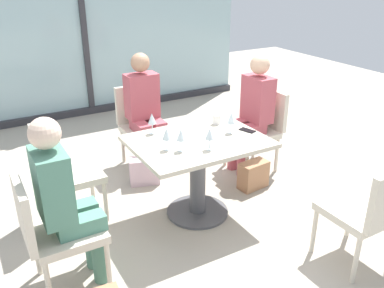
# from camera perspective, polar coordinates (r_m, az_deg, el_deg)

# --- Properties ---
(ground_plane) EXTENTS (12.00, 12.00, 0.00)m
(ground_plane) POSITION_cam_1_polar(r_m,az_deg,el_deg) (3.84, 0.75, -9.43)
(ground_plane) COLOR #A89E8E
(window_wall_backdrop) EXTENTS (5.04, 0.10, 2.70)m
(window_wall_backdrop) POSITION_cam_1_polar(r_m,az_deg,el_deg) (6.25, -14.75, 14.80)
(window_wall_backdrop) COLOR #97B7BC
(window_wall_backdrop) RESTS_ON ground_plane
(dining_table_main) EXTENTS (1.12, 0.85, 0.73)m
(dining_table_main) POSITION_cam_1_polar(r_m,az_deg,el_deg) (3.58, 0.80, -2.35)
(dining_table_main) COLOR #BCB29E
(dining_table_main) RESTS_ON ground_plane
(chair_far_right) EXTENTS (0.50, 0.46, 0.87)m
(chair_far_right) POSITION_cam_1_polar(r_m,az_deg,el_deg) (4.52, 9.31, 2.61)
(chair_far_right) COLOR beige
(chair_far_right) RESTS_ON ground_plane
(chair_side_end) EXTENTS (0.50, 0.46, 0.87)m
(chair_side_end) POSITION_cam_1_polar(r_m,az_deg,el_deg) (2.94, -18.88, -10.82)
(chair_side_end) COLOR beige
(chair_side_end) RESTS_ON ground_plane
(chair_near_window) EXTENTS (0.46, 0.51, 0.87)m
(chair_near_window) POSITION_cam_1_polar(r_m,az_deg,el_deg) (4.61, -7.00, 3.16)
(chair_near_window) COLOR beige
(chair_near_window) RESTS_ON ground_plane
(chair_front_right) EXTENTS (0.46, 0.50, 0.87)m
(chair_front_right) POSITION_cam_1_polar(r_m,az_deg,el_deg) (3.23, 23.45, -8.25)
(chair_front_right) COLOR beige
(chair_front_right) RESTS_ON ground_plane
(chair_far_left) EXTENTS (0.50, 0.46, 0.87)m
(chair_far_left) POSITION_cam_1_polar(r_m,az_deg,el_deg) (3.67, -17.68, -3.42)
(chair_far_left) COLOR beige
(chair_far_left) RESTS_ON ground_plane
(person_far_right) EXTENTS (0.39, 0.34, 1.26)m
(person_far_right) POSITION_cam_1_polar(r_m,az_deg,el_deg) (4.39, 8.37, 4.84)
(person_far_right) COLOR #B24C56
(person_far_right) RESTS_ON ground_plane
(person_side_end) EXTENTS (0.39, 0.34, 1.26)m
(person_side_end) POSITION_cam_1_polar(r_m,az_deg,el_deg) (2.85, -17.27, -6.94)
(person_side_end) COLOR #4C7F6B
(person_side_end) RESTS_ON ground_plane
(person_near_window) EXTENTS (0.34, 0.39, 1.26)m
(person_near_window) POSITION_cam_1_polar(r_m,az_deg,el_deg) (4.45, -6.57, 5.19)
(person_near_window) COLOR #B24C56
(person_near_window) RESTS_ON ground_plane
(wine_glass_0) EXTENTS (0.07, 0.07, 0.18)m
(wine_glass_0) POSITION_cam_1_polar(r_m,az_deg,el_deg) (3.26, -3.53, 1.34)
(wine_glass_0) COLOR silver
(wine_glass_0) RESTS_ON dining_table_main
(wine_glass_1) EXTENTS (0.07, 0.07, 0.18)m
(wine_glass_1) POSITION_cam_1_polar(r_m,az_deg,el_deg) (3.61, 5.44, 3.50)
(wine_glass_1) COLOR silver
(wine_glass_1) RESTS_ON dining_table_main
(wine_glass_2) EXTENTS (0.07, 0.07, 0.18)m
(wine_glass_2) POSITION_cam_1_polar(r_m,az_deg,el_deg) (3.26, 2.46, 1.36)
(wine_glass_2) COLOR silver
(wine_glass_2) RESTS_ON dining_table_main
(wine_glass_3) EXTENTS (0.07, 0.07, 0.18)m
(wine_glass_3) POSITION_cam_1_polar(r_m,az_deg,el_deg) (3.60, -5.55, 3.45)
(wine_glass_3) COLOR silver
(wine_glass_3) RESTS_ON dining_table_main
(wine_glass_4) EXTENTS (0.07, 0.07, 0.18)m
(wine_glass_4) POSITION_cam_1_polar(r_m,az_deg,el_deg) (3.24, -1.54, 1.20)
(wine_glass_4) COLOR silver
(wine_glass_4) RESTS_ON dining_table_main
(coffee_cup) EXTENTS (0.08, 0.08, 0.09)m
(coffee_cup) POSITION_cam_1_polar(r_m,az_deg,el_deg) (3.84, 3.41, 3.44)
(coffee_cup) COLOR white
(coffee_cup) RESTS_ON dining_table_main
(cell_phone_on_table) EXTENTS (0.11, 0.16, 0.01)m
(cell_phone_on_table) POSITION_cam_1_polar(r_m,az_deg,el_deg) (3.71, 7.66, 1.89)
(cell_phone_on_table) COLOR black
(cell_phone_on_table) RESTS_ON dining_table_main
(handbag_0) EXTENTS (0.32, 0.19, 0.28)m
(handbag_0) POSITION_cam_1_polar(r_m,az_deg,el_deg) (4.22, 8.49, -4.26)
(handbag_0) COLOR #A3704C
(handbag_0) RESTS_ON ground_plane
(handbag_2) EXTENTS (0.33, 0.24, 0.28)m
(handbag_2) POSITION_cam_1_polar(r_m,az_deg,el_deg) (4.28, -6.62, -3.71)
(handbag_2) COLOR beige
(handbag_2) RESTS_ON ground_plane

